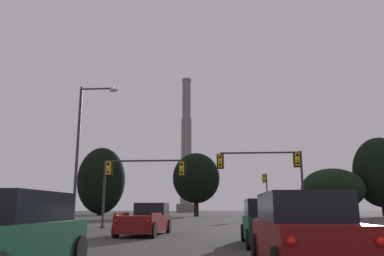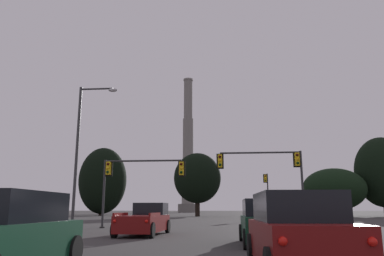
{
  "view_description": "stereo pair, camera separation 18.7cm",
  "coord_description": "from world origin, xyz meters",
  "px_view_note": "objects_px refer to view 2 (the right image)",
  "views": [
    {
      "loc": [
        1.42,
        -1.05,
        1.46
      ],
      "look_at": [
        -1.44,
        32.4,
        8.73
      ],
      "focal_mm": 35.0,
      "sensor_mm": 36.0,
      "label": 1
    },
    {
      "loc": [
        1.6,
        -1.04,
        1.46
      ],
      "look_at": [
        -1.44,
        32.4,
        8.73
      ],
      "focal_mm": 35.0,
      "sensor_mm": 36.0,
      "label": 2
    }
  ],
  "objects_px": {
    "street_lamp": "(83,143)",
    "smokestack": "(188,158)",
    "pickup_truck_left_lane_front": "(145,220)",
    "suv_right_lane_second": "(266,223)",
    "traffic_light_overhead_right": "(272,168)",
    "traffic_light_overhead_left": "(132,175)",
    "suv_right_lane_third": "(297,233)",
    "traffic_light_far_right": "(267,189)",
    "suv_left_lane_third": "(2,234)"
  },
  "relations": [
    {
      "from": "suv_right_lane_third",
      "to": "traffic_light_overhead_right",
      "type": "height_order",
      "value": "traffic_light_overhead_right"
    },
    {
      "from": "pickup_truck_left_lane_front",
      "to": "traffic_light_far_right",
      "type": "xyz_separation_m",
      "value": [
        10.57,
        33.66,
        3.44
      ]
    },
    {
      "from": "suv_right_lane_third",
      "to": "suv_left_lane_third",
      "type": "relative_size",
      "value": 1.01
    },
    {
      "from": "traffic_light_overhead_right",
      "to": "traffic_light_far_right",
      "type": "bearing_deg",
      "value": 85.08
    },
    {
      "from": "traffic_light_overhead_right",
      "to": "traffic_light_overhead_left",
      "type": "bearing_deg",
      "value": -174.66
    },
    {
      "from": "suv_left_lane_third",
      "to": "traffic_light_overhead_right",
      "type": "height_order",
      "value": "traffic_light_overhead_right"
    },
    {
      "from": "traffic_light_overhead_left",
      "to": "street_lamp",
      "type": "height_order",
      "value": "street_lamp"
    },
    {
      "from": "suv_right_lane_second",
      "to": "traffic_light_overhead_left",
      "type": "bearing_deg",
      "value": 124.65
    },
    {
      "from": "traffic_light_overhead_left",
      "to": "smokestack",
      "type": "height_order",
      "value": "smokestack"
    },
    {
      "from": "suv_right_lane_third",
      "to": "smokestack",
      "type": "bearing_deg",
      "value": 95.05
    },
    {
      "from": "suv_right_lane_second",
      "to": "smokestack",
      "type": "height_order",
      "value": "smokestack"
    },
    {
      "from": "suv_right_lane_second",
      "to": "traffic_light_overhead_left",
      "type": "height_order",
      "value": "traffic_light_overhead_left"
    },
    {
      "from": "suv_right_lane_third",
      "to": "suv_left_lane_third",
      "type": "bearing_deg",
      "value": -171.39
    },
    {
      "from": "suv_right_lane_third",
      "to": "street_lamp",
      "type": "height_order",
      "value": "street_lamp"
    },
    {
      "from": "suv_right_lane_second",
      "to": "suv_left_lane_third",
      "type": "relative_size",
      "value": 1.0
    },
    {
      "from": "pickup_truck_left_lane_front",
      "to": "smokestack",
      "type": "relative_size",
      "value": 0.1
    },
    {
      "from": "suv_right_lane_third",
      "to": "traffic_light_overhead_right",
      "type": "relative_size",
      "value": 0.72
    },
    {
      "from": "traffic_light_far_right",
      "to": "suv_left_lane_third",
      "type": "bearing_deg",
      "value": -102.99
    },
    {
      "from": "traffic_light_overhead_left",
      "to": "traffic_light_far_right",
      "type": "distance_m",
      "value": 29.47
    },
    {
      "from": "traffic_light_overhead_right",
      "to": "suv_left_lane_third",
      "type": "bearing_deg",
      "value": -111.66
    },
    {
      "from": "suv_left_lane_third",
      "to": "smokestack",
      "type": "height_order",
      "value": "smokestack"
    },
    {
      "from": "pickup_truck_left_lane_front",
      "to": "suv_right_lane_second",
      "type": "relative_size",
      "value": 1.13
    },
    {
      "from": "suv_right_lane_second",
      "to": "suv_left_lane_third",
      "type": "height_order",
      "value": "same"
    },
    {
      "from": "suv_right_lane_third",
      "to": "traffic_light_far_right",
      "type": "relative_size",
      "value": 0.76
    },
    {
      "from": "suv_left_lane_third",
      "to": "suv_right_lane_third",
      "type": "bearing_deg",
      "value": 10.13
    },
    {
      "from": "pickup_truck_left_lane_front",
      "to": "suv_right_lane_second",
      "type": "height_order",
      "value": "suv_right_lane_second"
    },
    {
      "from": "suv_right_lane_second",
      "to": "traffic_light_overhead_right",
      "type": "height_order",
      "value": "traffic_light_overhead_right"
    },
    {
      "from": "suv_left_lane_third",
      "to": "street_lamp",
      "type": "bearing_deg",
      "value": 105.93
    },
    {
      "from": "street_lamp",
      "to": "smokestack",
      "type": "xyz_separation_m",
      "value": [
        -6.05,
        130.43,
        16.45
      ]
    },
    {
      "from": "traffic_light_far_right",
      "to": "smokestack",
      "type": "distance_m",
      "value": 103.12
    },
    {
      "from": "suv_right_lane_third",
      "to": "smokestack",
      "type": "height_order",
      "value": "smokestack"
    },
    {
      "from": "suv_right_lane_second",
      "to": "traffic_light_overhead_right",
      "type": "relative_size",
      "value": 0.71
    },
    {
      "from": "suv_left_lane_third",
      "to": "traffic_light_far_right",
      "type": "height_order",
      "value": "traffic_light_far_right"
    },
    {
      "from": "smokestack",
      "to": "suv_right_lane_third",
      "type": "bearing_deg",
      "value": -83.15
    },
    {
      "from": "pickup_truck_left_lane_front",
      "to": "suv_left_lane_third",
      "type": "bearing_deg",
      "value": -89.72
    },
    {
      "from": "traffic_light_overhead_right",
      "to": "traffic_light_far_right",
      "type": "xyz_separation_m",
      "value": [
        2.18,
        25.28,
        -0.4
      ]
    },
    {
      "from": "traffic_light_overhead_left",
      "to": "street_lamp",
      "type": "bearing_deg",
      "value": -114.94
    },
    {
      "from": "suv_right_lane_second",
      "to": "pickup_truck_left_lane_front",
      "type": "bearing_deg",
      "value": 138.21
    },
    {
      "from": "smokestack",
      "to": "traffic_light_far_right",
      "type": "bearing_deg",
      "value": -77.71
    },
    {
      "from": "pickup_truck_left_lane_front",
      "to": "traffic_light_far_right",
      "type": "relative_size",
      "value": 0.86
    },
    {
      "from": "smokestack",
      "to": "street_lamp",
      "type": "bearing_deg",
      "value": -87.35
    },
    {
      "from": "traffic_light_overhead_left",
      "to": "suv_right_lane_third",
      "type": "bearing_deg",
      "value": -65.2
    },
    {
      "from": "pickup_truck_left_lane_front",
      "to": "smokestack",
      "type": "xyz_separation_m",
      "value": [
        -11.05,
        132.85,
        21.52
      ]
    },
    {
      "from": "suv_left_lane_third",
      "to": "suv_right_lane_second",
      "type": "bearing_deg",
      "value": 49.94
    },
    {
      "from": "suv_left_lane_third",
      "to": "traffic_light_overhead_right",
      "type": "xyz_separation_m",
      "value": [
        8.73,
        21.98,
        3.75
      ]
    },
    {
      "from": "traffic_light_far_right",
      "to": "pickup_truck_left_lane_front",
      "type": "bearing_deg",
      "value": -107.43
    },
    {
      "from": "suv_left_lane_third",
      "to": "traffic_light_overhead_right",
      "type": "relative_size",
      "value": 0.71
    },
    {
      "from": "smokestack",
      "to": "traffic_light_overhead_right",
      "type": "bearing_deg",
      "value": -81.12
    },
    {
      "from": "traffic_light_overhead_right",
      "to": "smokestack",
      "type": "bearing_deg",
      "value": 98.88
    },
    {
      "from": "suv_right_lane_third",
      "to": "suv_right_lane_second",
      "type": "distance_m",
      "value": 6.77
    }
  ]
}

